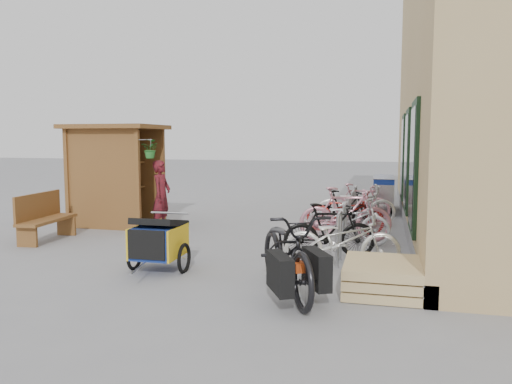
% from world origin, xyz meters
% --- Properties ---
extents(ground, '(80.00, 80.00, 0.00)m').
position_xyz_m(ground, '(0.00, 0.00, 0.00)').
color(ground, gray).
extents(kiosk, '(2.49, 1.65, 2.40)m').
position_xyz_m(kiosk, '(-3.28, 2.47, 1.55)').
color(kiosk, brown).
rests_on(kiosk, ground).
extents(bike_rack, '(0.05, 5.35, 0.86)m').
position_xyz_m(bike_rack, '(2.30, 2.40, 0.52)').
color(bike_rack, '#A5A8AD').
rests_on(bike_rack, ground).
extents(pallet_stack, '(1.00, 1.20, 0.40)m').
position_xyz_m(pallet_stack, '(3.00, -1.40, 0.21)').
color(pallet_stack, tan).
rests_on(pallet_stack, ground).
extents(bench, '(0.60, 1.57, 0.97)m').
position_xyz_m(bench, '(-3.68, 0.44, 0.50)').
color(bench, brown).
rests_on(bench, ground).
extents(shopping_carts, '(0.58, 2.28, 1.03)m').
position_xyz_m(shopping_carts, '(3.00, 6.56, 0.60)').
color(shopping_carts, silver).
rests_on(shopping_carts, ground).
extents(child_trailer, '(0.91, 1.52, 0.90)m').
position_xyz_m(child_trailer, '(-0.40, -1.13, 0.50)').
color(child_trailer, navy).
rests_on(child_trailer, ground).
extents(cargo_bike, '(1.66, 2.27, 1.14)m').
position_xyz_m(cargo_bike, '(1.79, -1.85, 0.56)').
color(cargo_bike, black).
rests_on(cargo_bike, ground).
extents(person_kiosk, '(0.38, 0.58, 1.59)m').
position_xyz_m(person_kiosk, '(-1.87, 2.13, 0.79)').
color(person_kiosk, maroon).
rests_on(person_kiosk, ground).
extents(bike_0, '(1.88, 0.88, 0.95)m').
position_xyz_m(bike_0, '(2.38, -0.37, 0.48)').
color(bike_0, silver).
rests_on(bike_0, ground).
extents(bike_1, '(1.67, 0.89, 0.97)m').
position_xyz_m(bike_1, '(2.10, 0.36, 0.48)').
color(bike_1, black).
rests_on(bike_1, ground).
extents(bike_2, '(1.85, 1.06, 0.92)m').
position_xyz_m(bike_2, '(2.31, 1.79, 0.46)').
color(bike_2, silver).
rests_on(bike_2, ground).
extents(bike_3, '(1.91, 0.83, 1.11)m').
position_xyz_m(bike_3, '(2.26, 1.87, 0.55)').
color(bike_3, pink).
rests_on(bike_3, ground).
extents(bike_4, '(1.84, 0.93, 0.92)m').
position_xyz_m(bike_4, '(2.17, 2.86, 0.46)').
color(bike_4, maroon).
rests_on(bike_4, ground).
extents(bike_5, '(1.59, 0.90, 0.92)m').
position_xyz_m(bike_5, '(2.14, 3.15, 0.46)').
color(bike_5, black).
rests_on(bike_5, ground).
extents(bike_6, '(1.95, 0.96, 0.98)m').
position_xyz_m(bike_6, '(2.36, 3.91, 0.49)').
color(bike_6, silver).
rests_on(bike_6, ground).
extents(bike_7, '(1.59, 0.45, 0.95)m').
position_xyz_m(bike_7, '(2.38, 4.52, 0.48)').
color(bike_7, pink).
rests_on(bike_7, ground).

